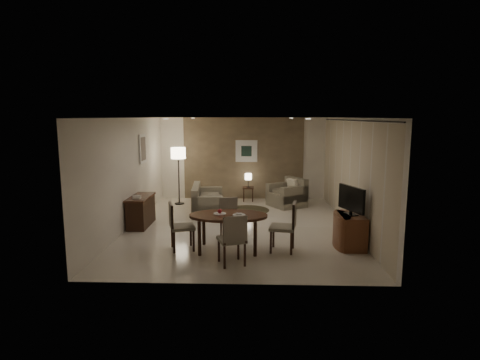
{
  "coord_description": "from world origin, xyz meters",
  "views": [
    {
      "loc": [
        0.35,
        -9.74,
        2.73
      ],
      "look_at": [
        0.0,
        0.2,
        1.15
      ],
      "focal_mm": 30.0,
      "sensor_mm": 36.0,
      "label": 1
    }
  ],
  "objects_px": {
    "sofa": "(208,199)",
    "side_table": "(248,194)",
    "armchair": "(287,192)",
    "floor_lamp": "(179,176)",
    "chair_near": "(232,239)",
    "chair_right": "(282,227)",
    "console_desk": "(141,211)",
    "tv_cabinet": "(351,231)",
    "chair_far": "(230,219)",
    "chair_left": "(183,226)",
    "dining_table": "(228,232)"
  },
  "relations": [
    {
      "from": "chair_far",
      "to": "dining_table",
      "type": "bearing_deg",
      "value": -102.08
    },
    {
      "from": "dining_table",
      "to": "armchair",
      "type": "relative_size",
      "value": 1.65
    },
    {
      "from": "dining_table",
      "to": "side_table",
      "type": "bearing_deg",
      "value": 86.06
    },
    {
      "from": "chair_far",
      "to": "armchair",
      "type": "height_order",
      "value": "chair_far"
    },
    {
      "from": "console_desk",
      "to": "chair_far",
      "type": "xyz_separation_m",
      "value": [
        2.31,
        -0.97,
        0.07
      ]
    },
    {
      "from": "chair_left",
      "to": "dining_table",
      "type": "bearing_deg",
      "value": -108.25
    },
    {
      "from": "console_desk",
      "to": "tv_cabinet",
      "type": "bearing_deg",
      "value": -17.05
    },
    {
      "from": "chair_right",
      "to": "armchair",
      "type": "xyz_separation_m",
      "value": [
        0.42,
        4.17,
        -0.08
      ]
    },
    {
      "from": "dining_table",
      "to": "chair_near",
      "type": "bearing_deg",
      "value": -81.93
    },
    {
      "from": "chair_far",
      "to": "chair_near",
      "type": "bearing_deg",
      "value": -98.66
    },
    {
      "from": "tv_cabinet",
      "to": "armchair",
      "type": "distance_m",
      "value": 4.0
    },
    {
      "from": "chair_left",
      "to": "side_table",
      "type": "xyz_separation_m",
      "value": [
        1.28,
        4.86,
        -0.26
      ]
    },
    {
      "from": "chair_far",
      "to": "chair_right",
      "type": "distance_m",
      "value": 1.4
    },
    {
      "from": "chair_left",
      "to": "tv_cabinet",
      "type": "bearing_deg",
      "value": -102.64
    },
    {
      "from": "sofa",
      "to": "tv_cabinet",
      "type": "bearing_deg",
      "value": -136.3
    },
    {
      "from": "chair_near",
      "to": "chair_right",
      "type": "height_order",
      "value": "chair_right"
    },
    {
      "from": "chair_near",
      "to": "sofa",
      "type": "relative_size",
      "value": 0.58
    },
    {
      "from": "dining_table",
      "to": "chair_left",
      "type": "height_order",
      "value": "chair_left"
    },
    {
      "from": "chair_far",
      "to": "side_table",
      "type": "bearing_deg",
      "value": 71.9
    },
    {
      "from": "console_desk",
      "to": "sofa",
      "type": "relative_size",
      "value": 0.71
    },
    {
      "from": "dining_table",
      "to": "sofa",
      "type": "bearing_deg",
      "value": 103.79
    },
    {
      "from": "console_desk",
      "to": "chair_right",
      "type": "bearing_deg",
      "value": -27.91
    },
    {
      "from": "console_desk",
      "to": "sofa",
      "type": "bearing_deg",
      "value": 43.19
    },
    {
      "from": "armchair",
      "to": "floor_lamp",
      "type": "bearing_deg",
      "value": -125.21
    },
    {
      "from": "console_desk",
      "to": "chair_near",
      "type": "distance_m",
      "value": 3.55
    },
    {
      "from": "tv_cabinet",
      "to": "armchair",
      "type": "xyz_separation_m",
      "value": [
        -1.04,
        3.86,
        0.08
      ]
    },
    {
      "from": "console_desk",
      "to": "armchair",
      "type": "height_order",
      "value": "armchair"
    },
    {
      "from": "sofa",
      "to": "armchair",
      "type": "bearing_deg",
      "value": -73.51
    },
    {
      "from": "chair_near",
      "to": "chair_far",
      "type": "bearing_deg",
      "value": -105.78
    },
    {
      "from": "console_desk",
      "to": "tv_cabinet",
      "type": "relative_size",
      "value": 1.33
    },
    {
      "from": "console_desk",
      "to": "chair_near",
      "type": "xyz_separation_m",
      "value": [
        2.43,
        -2.58,
        0.11
      ]
    },
    {
      "from": "chair_left",
      "to": "chair_right",
      "type": "height_order",
      "value": "chair_right"
    },
    {
      "from": "console_desk",
      "to": "sofa",
      "type": "distance_m",
      "value": 2.09
    },
    {
      "from": "console_desk",
      "to": "tv_cabinet",
      "type": "distance_m",
      "value": 5.11
    },
    {
      "from": "sofa",
      "to": "floor_lamp",
      "type": "height_order",
      "value": "floor_lamp"
    },
    {
      "from": "chair_near",
      "to": "sofa",
      "type": "height_order",
      "value": "chair_near"
    },
    {
      "from": "console_desk",
      "to": "armchair",
      "type": "relative_size",
      "value": 1.24
    },
    {
      "from": "tv_cabinet",
      "to": "chair_left",
      "type": "height_order",
      "value": "chair_left"
    },
    {
      "from": "chair_left",
      "to": "armchair",
      "type": "height_order",
      "value": "chair_left"
    },
    {
      "from": "chair_near",
      "to": "armchair",
      "type": "height_order",
      "value": "chair_near"
    },
    {
      "from": "chair_left",
      "to": "sofa",
      "type": "height_order",
      "value": "chair_left"
    },
    {
      "from": "armchair",
      "to": "chair_far",
      "type": "bearing_deg",
      "value": -56.47
    },
    {
      "from": "console_desk",
      "to": "armchair",
      "type": "xyz_separation_m",
      "value": [
        3.85,
        2.36,
        0.05
      ]
    },
    {
      "from": "console_desk",
      "to": "side_table",
      "type": "relative_size",
      "value": 2.63
    },
    {
      "from": "tv_cabinet",
      "to": "armchair",
      "type": "bearing_deg",
      "value": 105.16
    },
    {
      "from": "sofa",
      "to": "armchair",
      "type": "xyz_separation_m",
      "value": [
        2.32,
        0.92,
        0.03
      ]
    },
    {
      "from": "sofa",
      "to": "floor_lamp",
      "type": "distance_m",
      "value": 1.61
    },
    {
      "from": "sofa",
      "to": "side_table",
      "type": "xyz_separation_m",
      "value": [
        1.13,
        1.64,
        -0.17
      ]
    },
    {
      "from": "console_desk",
      "to": "floor_lamp",
      "type": "height_order",
      "value": "floor_lamp"
    },
    {
      "from": "console_desk",
      "to": "armchair",
      "type": "bearing_deg",
      "value": 31.49
    }
  ]
}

